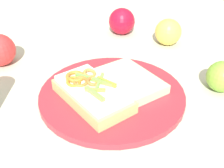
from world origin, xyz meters
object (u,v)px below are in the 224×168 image
at_px(bread_slice_side, 130,80).
at_px(apple_2, 168,32).
at_px(plate, 112,95).
at_px(sandwich, 92,92).
at_px(apple_0, 122,21).
at_px(apple_1, 222,77).

xyz_separation_m(bread_slice_side, apple_2, (-0.15, 0.21, 0.01)).
height_order(plate, bread_slice_side, bread_slice_side).
distance_m(sandwich, bread_slice_side, 0.10).
distance_m(sandwich, apple_0, 0.37).
height_order(apple_0, apple_1, apple_0).
height_order(bread_slice_side, apple_0, apple_0).
distance_m(plate, apple_1, 0.24).
bearing_deg(apple_1, sandwich, -105.81).
height_order(bread_slice_side, apple_1, apple_1).
distance_m(plate, bread_slice_side, 0.05).
height_order(sandwich, apple_0, apple_0).
relative_size(plate, apple_0, 3.84).
bearing_deg(apple_1, apple_2, 171.31).
relative_size(apple_0, apple_2, 1.07).
distance_m(apple_0, apple_2, 0.15).
distance_m(plate, apple_2, 0.31).
height_order(sandwich, apple_1, apple_1).
distance_m(apple_1, apple_2, 0.25).
distance_m(plate, apple_0, 0.34).
height_order(sandwich, apple_2, apple_2).
bearing_deg(bread_slice_side, plate, 93.09).
relative_size(apple_0, apple_1, 1.17).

